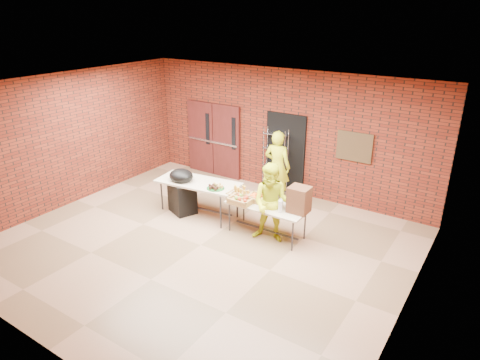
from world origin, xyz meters
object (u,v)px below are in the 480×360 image
Objects in this scene: volunteer_man at (272,203)px; table_right at (267,207)px; table_left at (198,184)px; volunteer_woman at (277,167)px; coffee_dispenser at (299,200)px; covered_grill at (182,191)px; wire_rack at (275,160)px.

table_right is at bearing 131.40° from volunteer_man.
volunteer_man reaches higher than table_left.
table_right is 0.94× the size of volunteer_woman.
table_right is 3.19× the size of coffee_dispenser.
volunteer_woman reaches higher than volunteer_man.
table_right is 1.58× the size of covered_grill.
coffee_dispenser is (0.69, 0.08, 0.33)m from table_right.
wire_rack reaches higher than covered_grill.
covered_grill is at bearing -163.84° from table_left.
volunteer_man is at bearing -11.15° from table_left.
volunteer_man is at bearing -67.01° from wire_rack.
coffee_dispenser is 2.12m from volunteer_woman.
volunteer_woman reaches higher than covered_grill.
volunteer_woman reaches higher than wire_rack.
volunteer_woman is 1.08× the size of volunteer_man.
table_right is (1.86, -0.02, -0.09)m from table_left.
covered_grill is (-2.93, -0.22, -0.43)m from coffee_dispenser.
wire_rack is at bearing 84.74° from covered_grill.
volunteer_woman is (0.33, -0.50, 0.05)m from wire_rack.
table_left is 1.19× the size of table_right.
table_left is at bearing 161.90° from volunteer_man.
volunteer_man reaches higher than coffee_dispenser.
wire_rack reaches higher than table_right.
coffee_dispenser is at bearing 6.53° from table_right.
covered_grill is (-1.22, -2.32, -0.31)m from wire_rack.
table_right is 0.30m from volunteer_man.
table_left is 1.21× the size of volunteer_man.
covered_grill is at bearing 166.29° from volunteer_man.
volunteer_woman is (1.17, 1.66, 0.17)m from table_left.
coffee_dispenser is 0.30× the size of volunteer_woman.
wire_rack is at bearing 129.08° from coffee_dispenser.
wire_rack is 2.64m from covered_grill.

